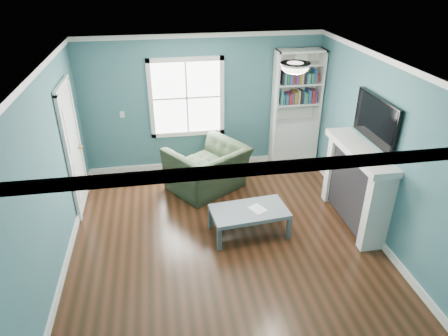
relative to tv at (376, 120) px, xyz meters
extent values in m
plane|color=black|center=(-2.20, -0.20, -1.72)|extent=(5.00, 5.00, 0.00)
plane|color=#35666B|center=(-2.20, 2.30, -0.43)|extent=(4.50, 0.00, 4.50)
plane|color=#35666B|center=(-2.20, -2.70, -0.43)|extent=(4.50, 0.00, 4.50)
plane|color=#35666B|center=(-4.45, -0.20, -0.43)|extent=(0.00, 5.00, 5.00)
plane|color=#35666B|center=(0.05, -0.20, -0.43)|extent=(0.00, 5.00, 5.00)
plane|color=white|center=(-2.20, -0.20, 0.88)|extent=(5.00, 5.00, 0.00)
cube|color=white|center=(-2.20, 2.28, -1.66)|extent=(4.50, 0.03, 0.12)
cube|color=white|center=(-4.44, -0.20, -1.66)|extent=(0.03, 5.00, 0.12)
cube|color=white|center=(0.03, -0.20, -1.66)|extent=(0.03, 5.00, 0.12)
cube|color=white|center=(-2.20, 2.28, 0.84)|extent=(4.50, 0.04, 0.08)
cube|color=white|center=(-2.20, -2.68, 0.84)|extent=(4.50, 0.04, 0.08)
cube|color=white|center=(-4.43, -0.20, 0.84)|extent=(0.04, 5.00, 0.08)
cube|color=white|center=(0.03, -0.20, 0.84)|extent=(0.04, 5.00, 0.08)
cube|color=white|center=(-2.50, 2.29, -0.27)|extent=(1.24, 0.01, 1.34)
cube|color=white|center=(-3.16, 2.28, -0.27)|extent=(0.08, 0.06, 1.50)
cube|color=white|center=(-1.84, 2.28, -0.27)|extent=(0.08, 0.06, 1.50)
cube|color=white|center=(-2.50, 2.28, -0.98)|extent=(1.40, 0.06, 0.08)
cube|color=white|center=(-2.50, 2.28, 0.44)|extent=(1.40, 0.06, 0.08)
cube|color=white|center=(-2.50, 2.28, -0.27)|extent=(1.24, 0.03, 0.03)
cube|color=white|center=(-2.50, 2.28, -0.27)|extent=(0.03, 0.03, 1.34)
cube|color=silver|center=(-0.43, 2.10, -1.27)|extent=(0.90, 0.35, 0.90)
cube|color=silver|center=(-0.86, 2.10, -0.12)|extent=(0.04, 0.35, 1.40)
cube|color=silver|center=(0.00, 2.10, -0.12)|extent=(0.04, 0.35, 1.40)
cube|color=silver|center=(-0.43, 2.26, -0.12)|extent=(0.90, 0.02, 1.40)
cube|color=silver|center=(-0.43, 2.10, 0.55)|extent=(0.90, 0.35, 0.04)
cube|color=silver|center=(-0.43, 2.10, -0.80)|extent=(0.84, 0.33, 0.03)
cube|color=silver|center=(-0.43, 2.10, -0.42)|extent=(0.84, 0.33, 0.03)
cube|color=silver|center=(-0.43, 2.10, -0.04)|extent=(0.84, 0.33, 0.03)
cube|color=silver|center=(-0.43, 2.10, 0.32)|extent=(0.84, 0.33, 0.03)
cube|color=teal|center=(-0.43, 2.08, -0.30)|extent=(0.70, 0.25, 0.22)
cube|color=#33723F|center=(-0.43, 2.08, 0.08)|extent=(0.70, 0.25, 0.22)
cylinder|color=beige|center=(-0.43, 2.05, 0.46)|extent=(0.26, 0.06, 0.26)
cube|color=black|center=(-0.11, 0.00, -1.12)|extent=(0.30, 1.20, 1.10)
cube|color=black|center=(-0.13, 0.00, -1.32)|extent=(0.22, 0.65, 0.70)
cube|color=silver|center=(-0.13, -0.67, -1.12)|extent=(0.36, 0.16, 1.20)
cube|color=silver|center=(-0.13, 0.67, -1.12)|extent=(0.36, 0.16, 1.20)
cube|color=silver|center=(-0.15, 0.00, -0.47)|extent=(0.44, 1.58, 0.10)
cube|color=black|center=(0.00, 0.00, 0.00)|extent=(0.06, 1.10, 0.65)
cube|color=silver|center=(-4.43, 1.20, -0.70)|extent=(0.04, 0.80, 2.05)
cube|color=white|center=(-4.42, 0.75, -0.70)|extent=(0.05, 0.08, 2.13)
cube|color=white|center=(-4.42, 1.65, -0.70)|extent=(0.05, 0.08, 2.13)
cube|color=white|center=(-4.42, 1.20, 0.36)|extent=(0.05, 0.98, 0.08)
sphere|color=#BF8C3F|center=(-4.37, 1.50, -0.77)|extent=(0.07, 0.07, 0.07)
ellipsoid|color=white|center=(-1.30, -0.10, 0.82)|extent=(0.34, 0.34, 0.15)
cylinder|color=white|center=(-1.30, -0.10, 0.86)|extent=(0.38, 0.38, 0.03)
cube|color=white|center=(-3.70, 2.28, -0.52)|extent=(0.08, 0.01, 0.12)
imported|color=black|center=(-2.25, 1.39, -1.18)|extent=(1.50, 1.37, 1.10)
cube|color=#465055|center=(-2.31, -0.35, -1.55)|extent=(0.07, 0.07, 0.35)
cube|color=#465055|center=(-1.24, -0.25, -1.55)|extent=(0.07, 0.07, 0.35)
cube|color=#465055|center=(-2.36, 0.20, -1.55)|extent=(0.07, 0.07, 0.35)
cube|color=#465055|center=(-1.29, 0.30, -1.55)|extent=(0.07, 0.07, 0.35)
cube|color=slate|center=(-1.80, -0.02, -1.34)|extent=(1.19, 0.72, 0.06)
cube|color=white|center=(-1.68, -0.02, -1.31)|extent=(0.29, 0.31, 0.00)
camera|label=1|loc=(-3.00, -4.87, 2.04)|focal=32.00mm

